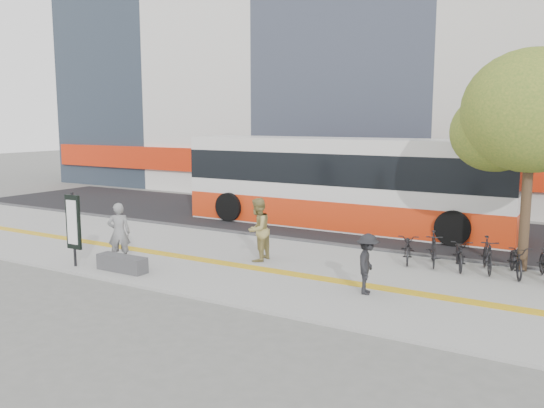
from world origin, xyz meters
The scene contains 13 objects.
ground centered at (0.00, 0.00, 0.00)m, with size 120.00×120.00×0.00m, color #60615C.
sidewalk centered at (0.00, 1.50, 0.04)m, with size 40.00×7.00×0.08m, color gray.
tactile_strip centered at (0.00, 1.00, 0.09)m, with size 40.00×0.45×0.01m, color gold.
street centered at (0.00, 9.00, 0.03)m, with size 40.00×8.00×0.06m, color black.
curb centered at (0.00, 5.00, 0.07)m, with size 40.00×0.25×0.14m, color #3A3B3D.
bench centered at (-2.60, -1.20, 0.30)m, with size 1.60×0.45×0.45m, color #3A3B3D.
signboard centered at (-4.20, -1.51, 1.37)m, with size 0.55×0.10×2.20m.
street_tree centered at (7.18, 4.82, 4.51)m, with size 4.40×3.80×6.31m.
bus centered at (0.02, 8.50, 1.74)m, with size 13.41×3.18×3.57m.
bicycle_row centered at (5.96, 4.00, 0.55)m, with size 4.80×1.80×0.99m.
seated_woman centered at (-3.40, -0.50, 0.99)m, with size 0.66×0.44×1.82m, color black.
pedestrian_tan centered at (0.09, 1.80, 1.05)m, with size 0.94×0.73×1.94m, color olive.
pedestrian_dark centered at (4.17, 0.37, 0.84)m, with size 0.98×0.56×1.51m, color black.
Camera 1 is at (9.00, -12.39, 4.34)m, focal length 37.05 mm.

